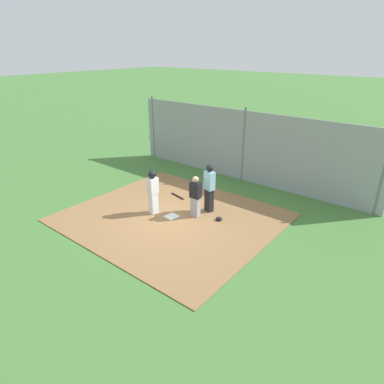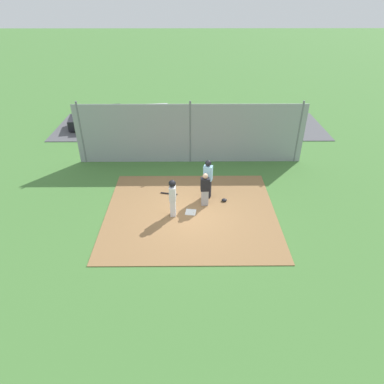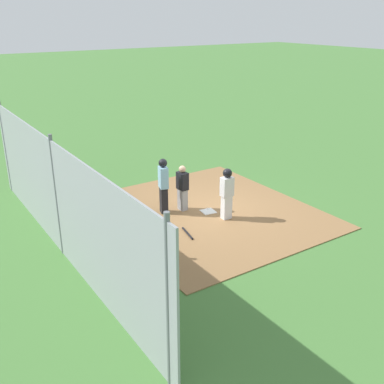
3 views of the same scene
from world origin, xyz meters
name	(u,v)px [view 3 (image 3 of 3)]	position (x,y,z in m)	size (l,w,h in m)	color
ground_plane	(208,212)	(0.00, 0.00, 0.00)	(140.00, 140.00, 0.00)	#477A38
dirt_infield	(208,212)	(0.00, 0.00, 0.01)	(7.20, 6.40, 0.03)	olive
home_plate	(208,211)	(0.00, 0.00, 0.04)	(0.44, 0.44, 0.02)	white
catcher	(182,187)	(-0.62, -0.61, 0.82)	(0.39, 0.28, 1.54)	#9E9EA3
umpire	(163,184)	(-0.77, -1.24, 1.01)	(0.44, 0.35, 1.85)	black
runner	(227,190)	(0.73, 0.18, 0.99)	(0.29, 0.39, 1.68)	silver
baseball_bat	(187,233)	(1.00, -1.47, 0.06)	(0.06, 0.06, 0.79)	black
catcher_mask	(163,201)	(-1.50, -0.85, 0.09)	(0.24, 0.20, 0.12)	black
baseball	(208,209)	(-0.14, 0.07, 0.07)	(0.07, 0.07, 0.07)	white
backstop_fence	(57,199)	(0.00, -4.90, 1.60)	(12.00, 0.10, 3.35)	#93999E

